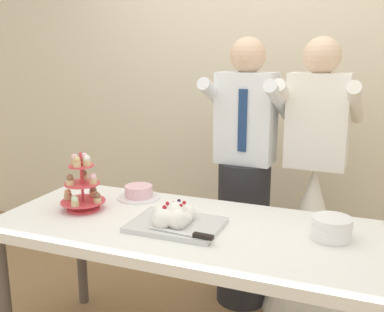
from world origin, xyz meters
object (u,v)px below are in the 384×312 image
Objects in this scene: cupcake_stand at (82,187)px; round_cake at (139,193)px; main_cake_tray at (175,219)px; person_groom at (244,189)px; person_bride at (311,221)px; dessert_table at (181,238)px; plate_stack at (331,228)px.

cupcake_stand reaches higher than round_cake.
round_cake is at bearing 56.29° from cupcake_stand.
cupcake_stand is at bearing 174.79° from main_cake_tray.
person_groom is (0.67, 0.73, -0.15)m from cupcake_stand.
cupcake_stand is 1.36m from person_bride.
dessert_table is 1.08× the size of person_bride.
person_bride is (-0.15, 0.69, -0.24)m from plate_stack.
person_groom and person_bride have the same top height.
person_groom is at bearing 80.72° from main_cake_tray.
round_cake is at bearing 169.73° from plate_stack.
person_bride reaches higher than main_cake_tray.
round_cake is at bearing 143.98° from dessert_table.
person_groom is at bearing 80.93° from dessert_table.
cupcake_stand is at bearing -179.97° from dessert_table.
cupcake_stand is 0.55m from main_cake_tray.
cupcake_stand is at bearing -176.29° from plate_stack.
dessert_table is 0.69m from plate_stack.
round_cake is 0.67m from person_groom.
main_cake_tray reaches higher than plate_stack.
person_groom is (0.12, 0.73, 0.05)m from dessert_table.
dessert_table is at bearing 0.03° from cupcake_stand.
plate_stack is 1.07m from round_cake.
dessert_table is 0.13m from main_cake_tray.
dessert_table is 10.04× the size of plate_stack.
plate_stack is at bearing -10.27° from round_cake.
person_bride reaches higher than plate_stack.
cupcake_stand is 0.70× the size of main_cake_tray.
main_cake_tray is 0.79m from person_groom.
round_cake is 1.05m from person_bride.
plate_stack is 0.75m from person_bride.
cupcake_stand is 1.00m from person_groom.
dessert_table is 5.90× the size of cupcake_stand.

